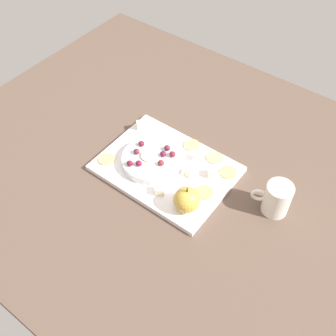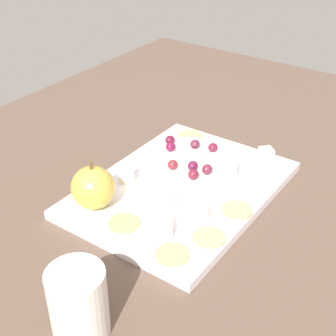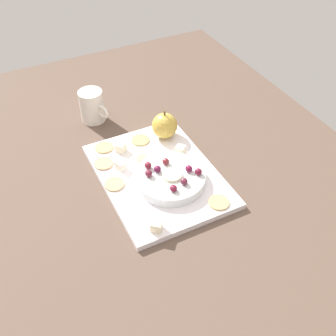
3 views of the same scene
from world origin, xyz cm
name	(u,v)px [view 2 (image 2 of 3)]	position (x,y,z in cm)	size (l,w,h in cm)	color
table	(190,208)	(0.00, 0.00, 1.54)	(133.97, 107.04, 3.09)	brown
platter	(182,189)	(0.97, 2.35, 3.83)	(35.37, 26.11, 1.48)	white
serving_dish	(189,166)	(4.91, 3.56, 5.75)	(16.29, 16.29, 2.36)	white
apple_whole	(93,188)	(-11.22, 10.13, 7.90)	(6.67, 6.67, 6.67)	gold
apple_stem	(91,165)	(-11.22, 10.13, 11.84)	(0.50, 0.50, 1.20)	brown
cheese_cube_0	(164,228)	(-10.56, -2.43, 5.68)	(2.21, 2.21, 2.21)	beige
cheese_cube_1	(202,212)	(-4.40, -4.80, 5.68)	(2.21, 2.21, 2.21)	white
cheese_cube_2	(127,175)	(-3.01, 10.45, 5.68)	(2.21, 2.21, 2.21)	#F6E5BF
cheese_cube_3	(266,154)	(16.19, -5.23, 5.68)	(2.21, 2.21, 2.21)	#F6E8BE
cheese_cube_4	(165,204)	(-5.85, 0.78, 5.68)	(2.21, 2.21, 2.21)	#EEE8BF
cracker_0	(238,209)	(0.38, -8.30, 4.77)	(4.66, 4.66, 0.40)	tan
cracker_1	(209,238)	(-7.86, -8.09, 4.77)	(4.66, 4.66, 0.40)	tan
cracker_2	(190,136)	(15.63, 10.19, 4.77)	(4.66, 4.66, 0.40)	tan
cracker_3	(124,223)	(-12.21, 3.58, 4.77)	(4.66, 4.66, 0.40)	tan
cracker_4	(172,255)	(-13.62, -5.88, 4.77)	(4.66, 4.66, 0.40)	tan
grape_0	(191,173)	(0.64, 0.45, 7.75)	(1.77, 1.60, 1.63)	maroon
grape_1	(207,169)	(3.15, -0.99, 7.75)	(1.77, 1.60, 1.63)	maroon
grape_2	(195,144)	(8.98, 4.98, 7.70)	(1.77, 1.60, 1.54)	#5F2335
grape_3	(173,165)	(1.21, 4.29, 7.71)	(1.77, 1.60, 1.56)	maroon
grape_4	(170,147)	(5.79, 7.92, 7.72)	(1.77, 1.60, 1.57)	maroon
grape_5	(193,166)	(2.73, 1.43, 7.73)	(1.77, 1.60, 1.60)	#5F1739
grape_6	(213,147)	(9.83, 1.89, 7.67)	(1.77, 1.60, 1.47)	maroon
grape_7	(170,140)	(7.68, 9.37, 7.71)	(1.77, 1.60, 1.55)	maroon
apple_slice_0	(190,157)	(5.49, 3.79, 7.23)	(4.53, 4.53, 0.60)	beige
cup	(79,302)	(-28.51, -3.59, 7.61)	(9.49, 6.62, 9.04)	silver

